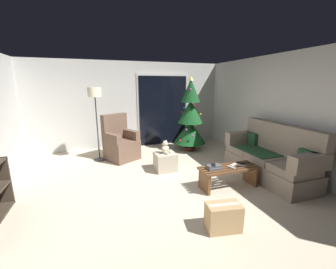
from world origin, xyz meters
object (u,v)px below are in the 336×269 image
(coffee_table, at_px, (229,174))
(remote_white, at_px, (233,165))
(couch, at_px, (270,158))
(christmas_tree, at_px, (190,119))
(cell_phone, at_px, (213,165))
(book_stack, at_px, (214,167))
(teddy_bear_chestnut_by_tree, at_px, (164,150))
(armchair, at_px, (120,143))
(cardboard_box_taped_mid_floor, at_px, (223,217))
(ottoman, at_px, (165,161))
(teddy_bear_cream, at_px, (166,148))
(remote_graphite, at_px, (242,166))
(floor_lamp, at_px, (95,99))
(remote_black, at_px, (241,163))
(remote_silver, at_px, (231,167))

(coffee_table, xyz_separation_m, remote_white, (0.13, 0.05, 0.14))
(couch, height_order, christmas_tree, christmas_tree)
(cell_phone, distance_m, christmas_tree, 2.41)
(couch, distance_m, book_stack, 1.37)
(teddy_bear_chestnut_by_tree, bearing_deg, cell_phone, -83.26)
(armchair, bearing_deg, cardboard_box_taped_mid_floor, -73.48)
(coffee_table, xyz_separation_m, cell_phone, (-0.31, 0.03, 0.20))
(couch, distance_m, ottoman, 2.17)
(christmas_tree, bearing_deg, ottoman, -133.29)
(remote_white, bearing_deg, teddy_bear_chestnut_by_tree, 176.10)
(remote_white, distance_m, ottoman, 1.47)
(book_stack, relative_size, teddy_bear_cream, 0.92)
(cardboard_box_taped_mid_floor, bearing_deg, teddy_bear_chestnut_by_tree, 86.60)
(cell_phone, bearing_deg, remote_white, 32.74)
(christmas_tree, xyz_separation_m, cardboard_box_taped_mid_floor, (-1.02, -3.32, -0.73))
(cell_phone, relative_size, teddy_bear_chestnut_by_tree, 0.50)
(ottoman, xyz_separation_m, cardboard_box_taped_mid_floor, (0.10, -2.13, -0.02))
(remote_graphite, bearing_deg, coffee_table, -66.24)
(couch, relative_size, book_stack, 7.42)
(armchair, height_order, cardboard_box_taped_mid_floor, armchair)
(remote_graphite, relative_size, teddy_bear_cream, 0.55)
(floor_lamp, relative_size, teddy_bear_cream, 6.25)
(remote_black, bearing_deg, cell_phone, 146.92)
(book_stack, height_order, christmas_tree, christmas_tree)
(book_stack, distance_m, ottoman, 1.26)
(couch, bearing_deg, cell_phone, -175.87)
(remote_silver, height_order, teddy_bear_cream, teddy_bear_cream)
(ottoman, bearing_deg, book_stack, -63.55)
(remote_silver, relative_size, teddy_bear_chestnut_by_tree, 0.55)
(remote_graphite, distance_m, floor_lamp, 3.55)
(teddy_bear_cream, bearing_deg, remote_white, -47.91)
(remote_graphite, height_order, remote_silver, same)
(remote_white, relative_size, ottoman, 0.35)
(remote_white, height_order, remote_black, same)
(couch, relative_size, christmas_tree, 0.94)
(teddy_bear_cream, bearing_deg, couch, -27.46)
(remote_white, bearing_deg, christmas_tree, 154.57)
(armchair, bearing_deg, book_stack, -57.30)
(remote_silver, relative_size, armchair, 0.14)
(remote_silver, height_order, remote_black, same)
(teddy_bear_chestnut_by_tree, distance_m, cardboard_box_taped_mid_floor, 3.18)
(remote_graphite, relative_size, teddy_bear_chestnut_by_tree, 0.55)
(book_stack, relative_size, armchair, 0.23)
(couch, relative_size, remote_black, 12.46)
(coffee_table, bearing_deg, christmas_tree, 83.30)
(couch, xyz_separation_m, book_stack, (-1.37, -0.11, 0.02))
(cell_phone, relative_size, christmas_tree, 0.07)
(cardboard_box_taped_mid_floor, bearing_deg, couch, 31.75)
(remote_black, xyz_separation_m, book_stack, (-0.61, -0.05, 0.02))
(armchair, bearing_deg, christmas_tree, 3.82)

